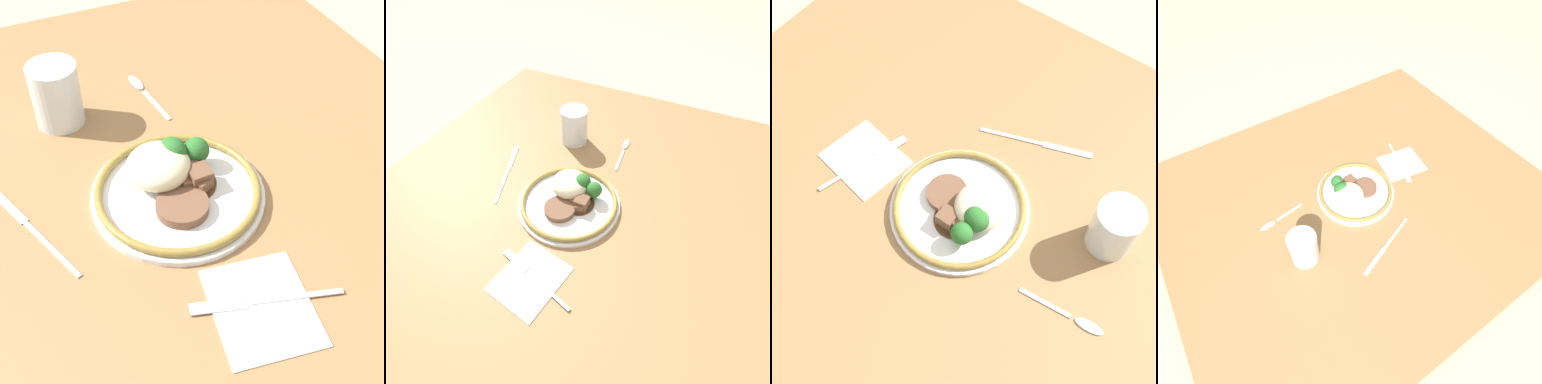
# 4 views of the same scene
# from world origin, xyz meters

# --- Properties ---
(ground_plane) EXTENTS (8.00, 8.00, 0.00)m
(ground_plane) POSITION_xyz_m (0.00, 0.00, 0.00)
(ground_plane) COLOR tan
(dining_table) EXTENTS (1.20, 1.02, 0.03)m
(dining_table) POSITION_xyz_m (0.00, 0.00, 0.02)
(dining_table) COLOR olive
(dining_table) RESTS_ON ground
(napkin) EXTENTS (0.16, 0.14, 0.00)m
(napkin) POSITION_xyz_m (-0.21, -0.03, 0.03)
(napkin) COLOR white
(napkin) RESTS_ON dining_table
(plate) EXTENTS (0.25, 0.25, 0.07)m
(plate) POSITION_xyz_m (0.01, -0.01, 0.05)
(plate) COLOR white
(plate) RESTS_ON dining_table
(juice_glass) EXTENTS (0.08, 0.08, 0.11)m
(juice_glass) POSITION_xyz_m (0.24, 0.10, 0.08)
(juice_glass) COLOR yellow
(juice_glass) RESTS_ON dining_table
(fork) EXTENTS (0.07, 0.19, 0.00)m
(fork) POSITION_xyz_m (-0.20, -0.02, 0.03)
(fork) COLOR silver
(fork) RESTS_ON napkin
(knife) EXTENTS (0.21, 0.09, 0.00)m
(knife) POSITION_xyz_m (0.04, 0.20, 0.03)
(knife) COLOR silver
(knife) RESTS_ON dining_table
(spoon) EXTENTS (0.15, 0.03, 0.01)m
(spoon) POSITION_xyz_m (0.27, -0.05, 0.03)
(spoon) COLOR silver
(spoon) RESTS_ON dining_table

